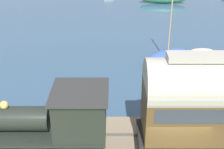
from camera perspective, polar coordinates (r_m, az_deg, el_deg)
steam_locomotive at (r=13.36m, az=-11.12°, el=-7.52°), size 2.38×6.54×3.06m
sailboat_blue at (r=23.62m, az=10.13°, el=3.36°), size 3.47×4.06×5.38m
rowboat_off_pier at (r=25.88m, az=16.12°, el=4.13°), size 0.83×1.91×0.42m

